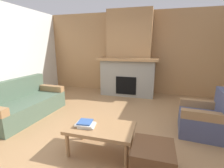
{
  "coord_description": "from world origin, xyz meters",
  "views": [
    {
      "loc": [
        0.91,
        -2.64,
        1.62
      ],
      "look_at": [
        -0.14,
        1.11,
        0.69
      ],
      "focal_mm": 25.95,
      "sensor_mm": 36.0,
      "label": 1
    }
  ],
  "objects_px": {
    "armchair": "(204,119)",
    "ottoman": "(152,160)",
    "fireplace": "(129,60)",
    "coffee_table": "(101,130)",
    "couch": "(24,104)"
  },
  "relations": [
    {
      "from": "couch",
      "to": "coffee_table",
      "type": "distance_m",
      "value": 2.28
    },
    {
      "from": "fireplace",
      "to": "couch",
      "type": "distance_m",
      "value": 3.25
    },
    {
      "from": "coffee_table",
      "to": "ottoman",
      "type": "distance_m",
      "value": 0.84
    },
    {
      "from": "fireplace",
      "to": "couch",
      "type": "relative_size",
      "value": 1.47
    },
    {
      "from": "couch",
      "to": "armchair",
      "type": "distance_m",
      "value": 3.82
    },
    {
      "from": "couch",
      "to": "ottoman",
      "type": "distance_m",
      "value": 3.1
    },
    {
      "from": "coffee_table",
      "to": "ottoman",
      "type": "height_order",
      "value": "coffee_table"
    },
    {
      "from": "ottoman",
      "to": "coffee_table",
      "type": "bearing_deg",
      "value": 162.45
    },
    {
      "from": "couch",
      "to": "ottoman",
      "type": "height_order",
      "value": "couch"
    },
    {
      "from": "couch",
      "to": "fireplace",
      "type": "bearing_deg",
      "value": 50.36
    },
    {
      "from": "fireplace",
      "to": "ottoman",
      "type": "distance_m",
      "value": 3.67
    },
    {
      "from": "fireplace",
      "to": "ottoman",
      "type": "xyz_separation_m",
      "value": [
        0.93,
        -3.42,
        -0.96
      ]
    },
    {
      "from": "fireplace",
      "to": "ottoman",
      "type": "height_order",
      "value": "fireplace"
    },
    {
      "from": "fireplace",
      "to": "armchair",
      "type": "xyz_separation_m",
      "value": [
        1.82,
        -2.14,
        -0.87
      ]
    },
    {
      "from": "armchair",
      "to": "ottoman",
      "type": "bearing_deg",
      "value": -124.89
    }
  ]
}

